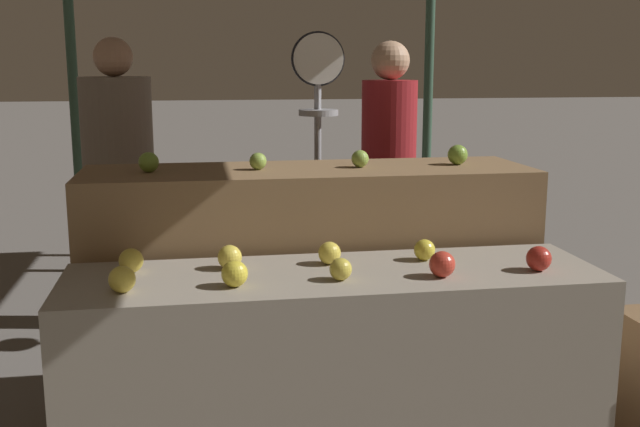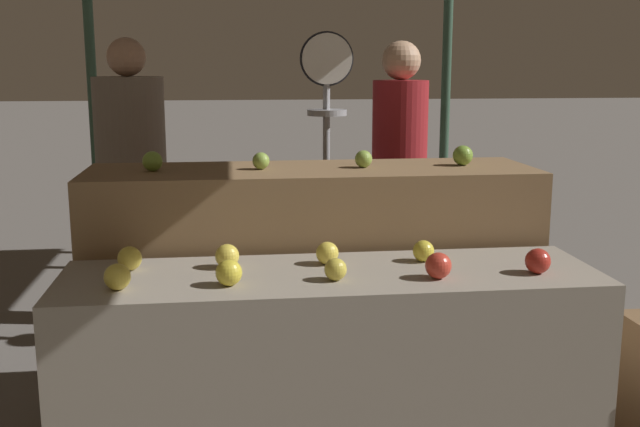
# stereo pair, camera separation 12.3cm
# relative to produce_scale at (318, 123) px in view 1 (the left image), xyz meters

# --- Properties ---
(display_counter_front) EXTENTS (1.87, 0.55, 0.77)m
(display_counter_front) POSITION_rel_produce_scale_xyz_m (-0.15, -1.28, -0.81)
(display_counter_front) COLOR gray
(display_counter_front) RESTS_ON ground_plane
(display_counter_back) EXTENTS (1.87, 0.55, 1.05)m
(display_counter_back) POSITION_rel_produce_scale_xyz_m (-0.15, -0.68, -0.66)
(display_counter_back) COLOR olive
(display_counter_back) RESTS_ON ground_plane
(apple_front_0) EXTENTS (0.09, 0.09, 0.09)m
(apple_front_0) POSITION_rel_produce_scale_xyz_m (-0.86, -1.40, -0.38)
(apple_front_0) COLOR yellow
(apple_front_0) RESTS_ON display_counter_front
(apple_front_1) EXTENTS (0.09, 0.09, 0.09)m
(apple_front_1) POSITION_rel_produce_scale_xyz_m (-0.51, -1.40, -0.38)
(apple_front_1) COLOR gold
(apple_front_1) RESTS_ON display_counter_front
(apple_front_2) EXTENTS (0.08, 0.08, 0.08)m
(apple_front_2) POSITION_rel_produce_scale_xyz_m (-0.15, -1.38, -0.38)
(apple_front_2) COLOR gold
(apple_front_2) RESTS_ON display_counter_front
(apple_front_3) EXTENTS (0.09, 0.09, 0.09)m
(apple_front_3) POSITION_rel_produce_scale_xyz_m (0.19, -1.40, -0.38)
(apple_front_3) COLOR red
(apple_front_3) RESTS_ON display_counter_front
(apple_front_4) EXTENTS (0.09, 0.09, 0.09)m
(apple_front_4) POSITION_rel_produce_scale_xyz_m (0.55, -1.38, -0.38)
(apple_front_4) COLOR #AD281E
(apple_front_4) RESTS_ON display_counter_front
(apple_front_5) EXTENTS (0.09, 0.09, 0.09)m
(apple_front_5) POSITION_rel_produce_scale_xyz_m (-0.85, -1.17, -0.38)
(apple_front_5) COLOR yellow
(apple_front_5) RESTS_ON display_counter_front
(apple_front_6) EXTENTS (0.09, 0.09, 0.09)m
(apple_front_6) POSITION_rel_produce_scale_xyz_m (-0.51, -1.18, -0.38)
(apple_front_6) COLOR yellow
(apple_front_6) RESTS_ON display_counter_front
(apple_front_7) EXTENTS (0.08, 0.08, 0.08)m
(apple_front_7) POSITION_rel_produce_scale_xyz_m (-0.15, -1.17, -0.38)
(apple_front_7) COLOR yellow
(apple_front_7) RESTS_ON display_counter_front
(apple_front_8) EXTENTS (0.08, 0.08, 0.08)m
(apple_front_8) POSITION_rel_produce_scale_xyz_m (0.20, -1.18, -0.38)
(apple_front_8) COLOR gold
(apple_front_8) RESTS_ON display_counter_front
(apple_back_0) EXTENTS (0.08, 0.08, 0.08)m
(apple_back_0) POSITION_rel_produce_scale_xyz_m (-0.81, -0.69, -0.10)
(apple_back_0) COLOR #7AA338
(apple_back_0) RESTS_ON display_counter_back
(apple_back_1) EXTENTS (0.07, 0.07, 0.07)m
(apple_back_1) POSITION_rel_produce_scale_xyz_m (-0.37, -0.69, -0.10)
(apple_back_1) COLOR #8EB247
(apple_back_1) RESTS_ON display_counter_back
(apple_back_2) EXTENTS (0.07, 0.07, 0.07)m
(apple_back_2) POSITION_rel_produce_scale_xyz_m (0.06, -0.69, -0.10)
(apple_back_2) COLOR #8EB247
(apple_back_2) RESTS_ON display_counter_back
(apple_back_3) EXTENTS (0.09, 0.09, 0.09)m
(apple_back_3) POSITION_rel_produce_scale_xyz_m (0.50, -0.68, -0.09)
(apple_back_3) COLOR #7AA338
(apple_back_3) RESTS_ON display_counter_back
(produce_scale) EXTENTS (0.27, 0.20, 1.64)m
(produce_scale) POSITION_rel_produce_scale_xyz_m (0.00, 0.00, 0.00)
(produce_scale) COLOR #99999E
(produce_scale) RESTS_ON ground_plane
(person_vendor_at_scale) EXTENTS (0.31, 0.31, 1.61)m
(person_vendor_at_scale) POSITION_rel_produce_scale_xyz_m (0.44, 0.27, -0.25)
(person_vendor_at_scale) COLOR #2D2D38
(person_vendor_at_scale) RESTS_ON ground_plane
(person_customer_left) EXTENTS (0.51, 0.51, 1.63)m
(person_customer_left) POSITION_rel_produce_scale_xyz_m (-1.04, 0.54, -0.26)
(person_customer_left) COLOR #2D2D38
(person_customer_left) RESTS_ON ground_plane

